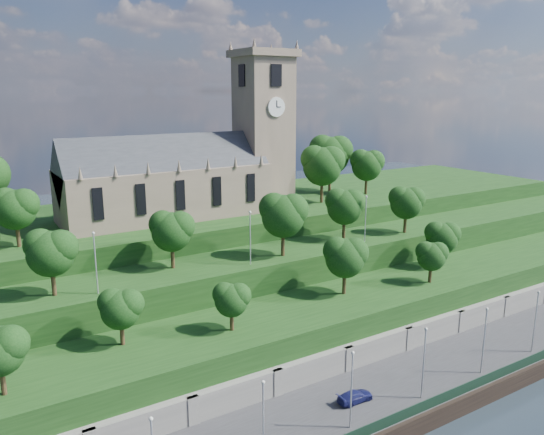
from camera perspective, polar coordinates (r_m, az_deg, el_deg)
promenade at (r=60.94m, az=7.64°, el=-20.05°), size 160.00×12.00×2.00m
fence at (r=56.74m, az=11.38°, el=-21.08°), size 160.00×0.10×1.20m
retaining_wall at (r=64.15m, az=4.18°, el=-16.53°), size 160.00×2.10×5.00m
embankment_lower at (r=67.81m, az=1.14°, el=-13.30°), size 160.00×12.00×8.00m
embankment_upper at (r=75.63m, az=-3.42°, el=-8.73°), size 160.00×10.00×12.00m
hilltop at (r=93.15m, az=-9.58°, el=-3.62°), size 160.00×32.00×15.00m
church at (r=86.57m, az=-8.47°, el=5.33°), size 38.60×12.35×27.60m
trees_lower at (r=66.38m, az=3.49°, el=-5.79°), size 66.44×8.65×7.87m
trees_upper at (r=73.52m, az=-0.10°, el=0.08°), size 59.49×8.58×8.97m
trees_hilltop at (r=86.07m, az=-8.54°, el=5.00°), size 77.05×16.35×11.79m
lamp_posts_promenade at (r=54.54m, az=8.56°, el=-17.33°), size 60.36×0.36×8.26m
lamp_posts_upper at (r=69.85m, az=-2.37°, el=-1.73°), size 40.36×0.36×7.31m
car_right at (r=60.68m, az=8.92°, el=-18.46°), size 4.22×1.80×1.21m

